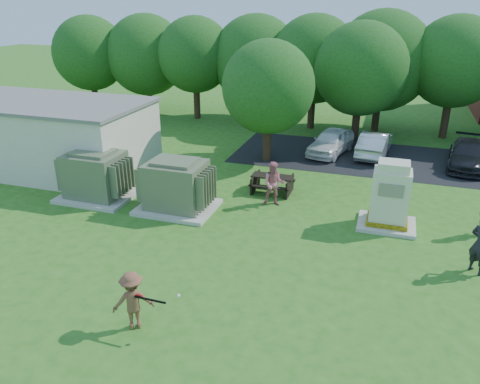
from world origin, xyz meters
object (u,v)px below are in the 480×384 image
(transformer_right, at_px, (176,187))
(picnic_table, at_px, (272,182))
(transformer_left, at_px, (96,176))
(car_dark, at_px, (468,155))
(person_at_picnic, at_px, (274,184))
(generator_cabinet, at_px, (390,199))
(batter, at_px, (133,301))
(car_silver_a, at_px, (375,144))
(car_white, at_px, (331,142))

(transformer_right, height_order, picnic_table, transformer_right)
(transformer_left, xyz_separation_m, car_dark, (15.27, 9.12, -0.34))
(transformer_right, xyz_separation_m, car_dark, (11.57, 9.12, -0.34))
(person_at_picnic, bearing_deg, generator_cabinet, -20.07)
(picnic_table, bearing_deg, person_at_picnic, -73.28)
(transformer_right, bearing_deg, car_dark, 38.25)
(picnic_table, height_order, batter, batter)
(transformer_left, relative_size, batter, 1.87)
(person_at_picnic, bearing_deg, car_silver_a, 53.02)
(generator_cabinet, xyz_separation_m, picnic_table, (-4.86, 1.84, -0.63))
(transformer_left, bearing_deg, car_dark, 30.85)
(car_dark, bearing_deg, transformer_left, -141.52)
(transformer_right, height_order, batter, transformer_right)
(transformer_left, bearing_deg, car_white, 47.13)
(car_dark, bearing_deg, transformer_right, -134.13)
(generator_cabinet, height_order, car_dark, generator_cabinet)
(transformer_left, distance_m, car_silver_a, 14.36)
(person_at_picnic, bearing_deg, transformer_left, 179.13)
(batter, height_order, car_white, batter)
(car_silver_a, distance_m, car_dark, 4.54)
(batter, height_order, car_silver_a, batter)
(transformer_left, distance_m, batter, 9.04)
(picnic_table, relative_size, batter, 1.11)
(person_at_picnic, relative_size, car_silver_a, 0.47)
(picnic_table, bearing_deg, car_white, 75.38)
(person_at_picnic, bearing_deg, picnic_table, 93.54)
(person_at_picnic, bearing_deg, car_white, 67.50)
(batter, bearing_deg, transformer_left, -82.77)
(transformer_right, xyz_separation_m, picnic_table, (3.16, 2.89, -0.49))
(transformer_right, height_order, car_dark, transformer_right)
(person_at_picnic, bearing_deg, car_dark, 30.05)
(car_silver_a, bearing_deg, generator_cabinet, 102.63)
(car_silver_a, height_order, car_dark, car_silver_a)
(car_white, xyz_separation_m, car_dark, (6.78, -0.03, -0.03))
(batter, distance_m, car_dark, 18.68)
(car_silver_a, bearing_deg, batter, 79.29)
(transformer_left, distance_m, transformer_right, 3.70)
(transformer_right, relative_size, picnic_table, 1.69)
(generator_cabinet, height_order, person_at_picnic, generator_cabinet)
(transformer_right, height_order, generator_cabinet, generator_cabinet)
(transformer_right, relative_size, car_silver_a, 0.76)
(transformer_right, height_order, car_silver_a, transformer_right)
(car_silver_a, bearing_deg, picnic_table, 65.69)
(picnic_table, xyz_separation_m, car_white, (1.63, 6.27, 0.19))
(person_at_picnic, relative_size, car_white, 0.47)
(batter, relative_size, car_white, 0.41)
(car_white, bearing_deg, car_silver_a, 22.73)
(person_at_picnic, distance_m, car_dark, 11.01)
(person_at_picnic, bearing_deg, transformer_right, -169.17)
(picnic_table, distance_m, car_silver_a, 7.68)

